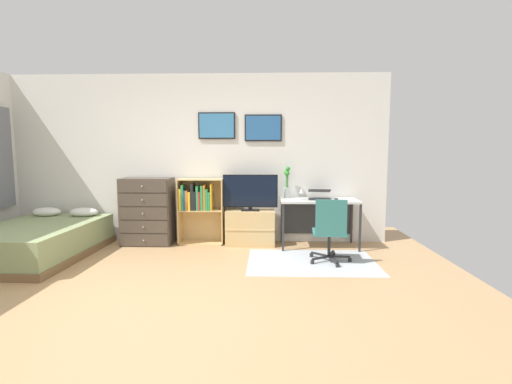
# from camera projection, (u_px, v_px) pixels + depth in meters

# --- Properties ---
(ground_plane) EXTENTS (7.20, 7.20, 0.00)m
(ground_plane) POSITION_uv_depth(u_px,v_px,m) (154.00, 298.00, 3.72)
(ground_plane) COLOR tan
(wall_back_with_posters) EXTENTS (6.12, 0.09, 2.70)m
(wall_back_with_posters) POSITION_uv_depth(u_px,v_px,m) (198.00, 158.00, 5.99)
(wall_back_with_posters) COLOR silver
(wall_back_with_posters) RESTS_ON ground_plane
(area_rug) EXTENTS (1.70, 1.20, 0.01)m
(area_rug) POSITION_uv_depth(u_px,v_px,m) (312.00, 262.00, 4.92)
(area_rug) COLOR #B2B7BC
(area_rug) RESTS_ON ground_plane
(bed) EXTENTS (1.41, 2.01, 0.59)m
(bed) POSITION_uv_depth(u_px,v_px,m) (37.00, 240.00, 5.13)
(bed) COLOR brown
(bed) RESTS_ON ground_plane
(dresser) EXTENTS (0.78, 0.46, 1.06)m
(dresser) POSITION_uv_depth(u_px,v_px,m) (148.00, 211.00, 5.83)
(dresser) COLOR #4C4238
(dresser) RESTS_ON ground_plane
(bookshelf) EXTENTS (0.71, 0.30, 1.04)m
(bookshelf) POSITION_uv_depth(u_px,v_px,m) (199.00, 204.00, 5.85)
(bookshelf) COLOR tan
(bookshelf) RESTS_ON ground_plane
(tv_stand) EXTENTS (0.77, 0.41, 0.55)m
(tv_stand) POSITION_uv_depth(u_px,v_px,m) (250.00, 227.00, 5.82)
(tv_stand) COLOR tan
(tv_stand) RESTS_ON ground_plane
(television) EXTENTS (0.85, 0.16, 0.56)m
(television) POSITION_uv_depth(u_px,v_px,m) (250.00, 193.00, 5.74)
(television) COLOR black
(television) RESTS_ON tv_stand
(desk) EXTENTS (1.19, 0.61, 0.74)m
(desk) POSITION_uv_depth(u_px,v_px,m) (318.00, 207.00, 5.72)
(desk) COLOR silver
(desk) RESTS_ON ground_plane
(office_chair) EXTENTS (0.57, 0.58, 0.86)m
(office_chair) POSITION_uv_depth(u_px,v_px,m) (330.00, 229.00, 4.82)
(office_chair) COLOR #232326
(office_chair) RESTS_ON ground_plane
(laptop) EXTENTS (0.37, 0.40, 0.15)m
(laptop) POSITION_uv_depth(u_px,v_px,m) (320.00, 195.00, 5.69)
(laptop) COLOR black
(laptop) RESTS_ON desk
(computer_mouse) EXTENTS (0.06, 0.10, 0.03)m
(computer_mouse) POSITION_uv_depth(u_px,v_px,m) (336.00, 199.00, 5.55)
(computer_mouse) COLOR #262628
(computer_mouse) RESTS_ON desk
(bamboo_vase) EXTENTS (0.10, 0.11, 0.49)m
(bamboo_vase) POSITION_uv_depth(u_px,v_px,m) (287.00, 182.00, 5.82)
(bamboo_vase) COLOR silver
(bamboo_vase) RESTS_ON desk
(wine_glass) EXTENTS (0.07, 0.07, 0.18)m
(wine_glass) POSITION_uv_depth(u_px,v_px,m) (301.00, 191.00, 5.54)
(wine_glass) COLOR silver
(wine_glass) RESTS_ON desk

